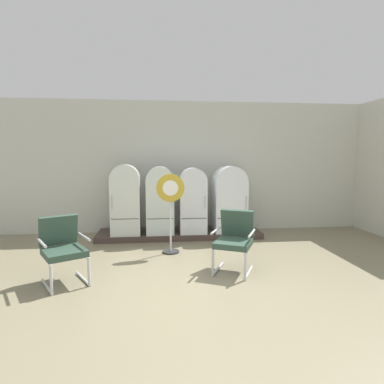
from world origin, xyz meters
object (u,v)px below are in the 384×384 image
refrigerator_1 (160,198)px  armchair_right (235,237)px  refrigerator_2 (193,198)px  armchair_left (62,246)px  sign_stand (171,212)px  refrigerator_3 (229,197)px  refrigerator_0 (126,197)px

refrigerator_1 → armchair_right: bearing=-61.4°
refrigerator_2 → armchair_right: 2.23m
armchair_left → sign_stand: size_ratio=0.64×
refrigerator_2 → armchair_right: size_ratio=1.52×
refrigerator_1 → armchair_left: (-1.40, -2.36, -0.37)m
armchair_right → refrigerator_1: bearing=118.6°
refrigerator_2 → sign_stand: 1.24m
refrigerator_2 → sign_stand: refrigerator_2 is taller
armchair_right → sign_stand: (-0.97, 1.04, 0.25)m
refrigerator_3 → refrigerator_1: bearing=-178.4°
refrigerator_3 → armchair_left: size_ratio=1.55×
refrigerator_0 → sign_stand: (0.93, -1.13, -0.15)m
refrigerator_0 → refrigerator_1: bearing=-2.2°
refrigerator_1 → armchair_right: refrigerator_1 is taller
refrigerator_3 → armchair_left: bearing=-141.0°
refrigerator_0 → refrigerator_1: 0.74m
refrigerator_0 → armchair_left: refrigerator_0 is taller
refrigerator_3 → armchair_right: 2.25m
refrigerator_0 → armchair_right: bearing=-48.7°
armchair_right → sign_stand: bearing=133.2°
refrigerator_2 → armchair_left: refrigerator_2 is taller
refrigerator_0 → refrigerator_3: (2.30, 0.02, -0.03)m
armchair_left → armchair_right: 2.58m
refrigerator_3 → armchair_right: refrigerator_3 is taller
refrigerator_0 → armchair_right: refrigerator_0 is taller
refrigerator_1 → sign_stand: (0.19, -1.10, -0.13)m
refrigerator_2 → refrigerator_3: bearing=1.9°
refrigerator_2 → refrigerator_0: bearing=179.6°
refrigerator_0 → refrigerator_3: size_ratio=1.03×
sign_stand → armchair_right: bearing=-46.8°
armchair_right → refrigerator_3: bearing=79.6°
refrigerator_0 → refrigerator_3: 2.30m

